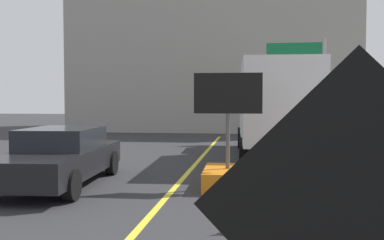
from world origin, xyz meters
name	(u,v)px	position (x,y,z in m)	size (l,w,h in m)	color
lane_center_stripe	(129,240)	(0.00, 6.00, 0.00)	(0.14, 36.00, 0.01)	yellow
roadwork_sign	(355,221)	(2.30, 2.11, 1.47)	(1.63, 0.20, 2.33)	#593819
arrow_board_trailer	(228,167)	(1.23, 10.01, 0.48)	(1.60, 1.83, 2.70)	orange
box_truck	(274,107)	(2.58, 15.51, 1.80)	(2.76, 7.81, 3.31)	black
pickup_car	(60,156)	(-2.83, 9.75, 0.70)	(2.21, 4.82, 1.38)	black
highway_guide_sign	(307,72)	(4.38, 21.05, 3.42)	(2.79, 0.18, 5.00)	gray
far_building_block	(214,53)	(-0.91, 30.74, 5.46)	(18.46, 9.23, 10.92)	gray
traffic_cone_mid_lane	(248,208)	(1.74, 6.70, 0.36)	(0.36, 0.36, 0.73)	black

